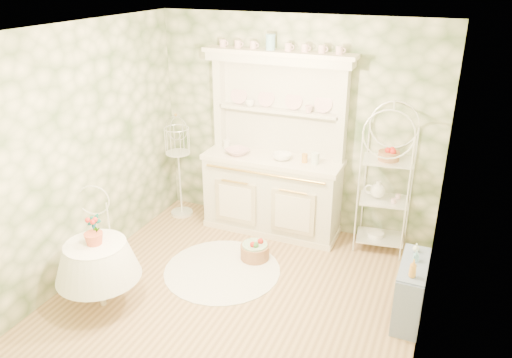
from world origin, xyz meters
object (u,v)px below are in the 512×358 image
at_px(cafe_chair, 88,240).
at_px(floor_basket, 255,250).
at_px(round_table, 100,277).
at_px(bakers_rack, 385,185).
at_px(kitchen_dresser, 273,147).
at_px(side_shelf, 410,292).
at_px(birdcage_stand, 179,165).

distance_m(cafe_chair, floor_basket, 1.88).
bearing_deg(floor_basket, round_table, -128.29).
relative_size(round_table, floor_basket, 1.92).
distance_m(bakers_rack, floor_basket, 1.71).
xyz_separation_m(kitchen_dresser, floor_basket, (0.08, -0.76, -1.03)).
bearing_deg(side_shelf, kitchen_dresser, 147.24).
xyz_separation_m(cafe_chair, birdcage_stand, (0.17, 1.68, 0.29)).
relative_size(bakers_rack, birdcage_stand, 1.15).
bearing_deg(round_table, side_shelf, 19.01).
xyz_separation_m(side_shelf, cafe_chair, (-3.36, -0.61, 0.15)).
bearing_deg(birdcage_stand, cafe_chair, -95.68).
bearing_deg(floor_basket, cafe_chair, -147.28).
distance_m(kitchen_dresser, bakers_rack, 1.42).
bearing_deg(side_shelf, round_table, -162.13).
bearing_deg(round_table, bakers_rack, 42.47).
height_order(side_shelf, floor_basket, side_shelf).
relative_size(bakers_rack, side_shelf, 2.54).
relative_size(side_shelf, floor_basket, 1.91).
distance_m(round_table, floor_basket, 1.79).
bearing_deg(cafe_chair, round_table, -62.66).
distance_m(kitchen_dresser, birdcage_stand, 1.38).
height_order(round_table, cafe_chair, cafe_chair).
xyz_separation_m(round_table, floor_basket, (1.10, 1.40, -0.22)).
height_order(kitchen_dresser, cafe_chair, kitchen_dresser).
height_order(side_shelf, birdcage_stand, birdcage_stand).
relative_size(kitchen_dresser, birdcage_stand, 1.57).
distance_m(side_shelf, birdcage_stand, 3.40).
xyz_separation_m(cafe_chair, floor_basket, (1.56, 1.00, -0.33)).
relative_size(kitchen_dresser, side_shelf, 3.46).
height_order(kitchen_dresser, floor_basket, kitchen_dresser).
bearing_deg(cafe_chair, side_shelf, -11.53).
xyz_separation_m(bakers_rack, side_shelf, (0.49, -1.21, -0.56)).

